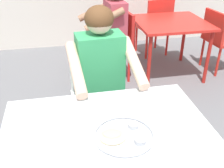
% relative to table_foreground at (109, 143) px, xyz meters
% --- Properties ---
extents(table_foreground, '(1.13, 0.84, 0.73)m').
position_rel_table_foreground_xyz_m(table_foreground, '(0.00, 0.00, 0.00)').
color(table_foreground, silver).
rests_on(table_foreground, ground).
extents(thali_tray, '(0.32, 0.32, 0.03)m').
position_rel_table_foreground_xyz_m(thali_tray, '(0.07, -0.05, 0.09)').
color(thali_tray, '#B7BABF').
rests_on(thali_tray, table_foreground).
extents(chair_foreground, '(0.47, 0.44, 0.81)m').
position_rel_table_foreground_xyz_m(chair_foreground, '(0.06, 0.85, -0.17)').
color(chair_foreground, silver).
rests_on(chair_foreground, ground).
extents(diner_foreground, '(0.52, 0.57, 1.23)m').
position_rel_table_foreground_xyz_m(diner_foreground, '(0.08, 0.64, 0.07)').
color(diner_foreground, black).
rests_on(diner_foreground, ground).
extents(table_background_red, '(0.86, 0.81, 0.71)m').
position_rel_table_foreground_xyz_m(table_background_red, '(1.14, 1.94, -0.04)').
color(table_background_red, red).
rests_on(table_background_red, ground).
extents(chair_red_left, '(0.45, 0.45, 0.84)m').
position_rel_table_foreground_xyz_m(chair_red_left, '(0.49, 1.95, -0.17)').
color(chair_red_left, red).
rests_on(chair_red_left, ground).
extents(chair_red_right, '(0.43, 0.47, 0.81)m').
position_rel_table_foreground_xyz_m(chair_red_right, '(1.81, 1.91, -0.18)').
color(chair_red_right, red).
rests_on(chair_red_right, ground).
extents(chair_red_far, '(0.50, 0.49, 0.86)m').
position_rel_table_foreground_xyz_m(chair_red_far, '(1.17, 2.56, -0.16)').
color(chair_red_far, red).
rests_on(chair_red_far, ground).
extents(patron_background, '(0.57, 0.52, 1.19)m').
position_rel_table_foreground_xyz_m(patron_background, '(0.35, 1.93, 0.05)').
color(patron_background, '#262626').
rests_on(patron_background, ground).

